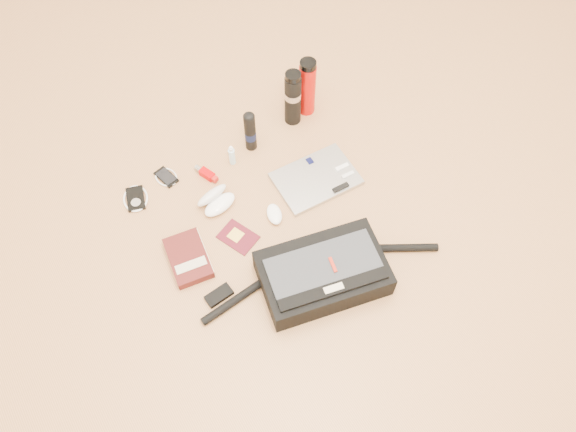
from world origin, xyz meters
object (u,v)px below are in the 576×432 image
(laptop, at_px, (316,179))
(thermos_black, at_px, (293,98))
(thermos_red, at_px, (307,87))
(messenger_bag, at_px, (322,273))
(book, at_px, (189,258))

(laptop, bearing_deg, thermos_black, 77.07)
(laptop, distance_m, thermos_red, 0.39)
(messenger_bag, relative_size, laptop, 2.68)
(thermos_red, bearing_deg, thermos_black, -168.66)
(laptop, xyz_separation_m, thermos_red, (0.17, 0.33, 0.12))
(messenger_bag, bearing_deg, thermos_red, 73.92)
(laptop, relative_size, book, 1.47)
(book, bearing_deg, thermos_red, 35.87)
(messenger_bag, xyz_separation_m, thermos_red, (0.39, 0.70, 0.08))
(messenger_bag, bearing_deg, book, 151.59)
(thermos_black, bearing_deg, laptop, -105.86)
(laptop, xyz_separation_m, book, (-0.59, -0.05, 0.01))
(messenger_bag, distance_m, laptop, 0.44)
(laptop, distance_m, thermos_black, 0.35)
(thermos_black, bearing_deg, thermos_red, 11.34)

